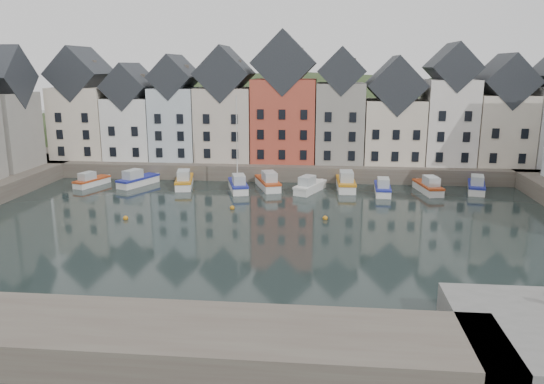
# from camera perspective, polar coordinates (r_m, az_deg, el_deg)

# --- Properties ---
(ground) EXTENTS (260.00, 260.00, 0.00)m
(ground) POSITION_cam_1_polar(r_m,az_deg,el_deg) (49.21, -1.30, -4.42)
(ground) COLOR black
(ground) RESTS_ON ground
(far_quay) EXTENTS (90.00, 16.00, 2.00)m
(far_quay) POSITION_cam_1_polar(r_m,az_deg,el_deg) (77.98, 1.37, 3.02)
(far_quay) COLOR #534740
(far_quay) RESTS_ON ground
(near_wall) EXTENTS (50.00, 6.00, 2.00)m
(near_wall) POSITION_cam_1_polar(r_m,az_deg,el_deg) (32.35, -24.94, -13.73)
(near_wall) COLOR #534740
(near_wall) RESTS_ON ground
(hillside) EXTENTS (153.60, 70.40, 64.00)m
(hillside) POSITION_cam_1_polar(r_m,az_deg,el_deg) (107.83, 2.38, -4.43)
(hillside) COLOR #23381C
(hillside) RESTS_ON ground
(far_terrace) EXTENTS (72.37, 8.16, 17.78)m
(far_terrace) POSITION_cam_1_polar(r_m,az_deg,el_deg) (74.79, 3.77, 8.64)
(far_terrace) COLOR beige
(far_terrace) RESTS_ON far_quay
(mooring_buoys) EXTENTS (20.50, 5.50, 0.50)m
(mooring_buoys) POSITION_cam_1_polar(r_m,az_deg,el_deg) (54.80, -4.78, -2.43)
(mooring_buoys) COLOR #C07916
(mooring_buoys) RESTS_ON ground
(boat_a) EXTENTS (3.28, 5.60, 2.06)m
(boat_a) POSITION_cam_1_polar(r_m,az_deg,el_deg) (72.06, -18.89, 1.11)
(boat_a) COLOR silver
(boat_a) RESTS_ON ground
(boat_b) EXTENTS (4.24, 6.44, 2.38)m
(boat_b) POSITION_cam_1_polar(r_m,az_deg,el_deg) (70.51, -14.31, 1.25)
(boat_b) COLOR silver
(boat_b) RESTS_ON ground
(boat_c) EXTENTS (3.27, 6.80, 2.51)m
(boat_c) POSITION_cam_1_polar(r_m,az_deg,el_deg) (68.51, -9.42, 1.17)
(boat_c) COLOR silver
(boat_c) RESTS_ON ground
(boat_d) EXTENTS (3.52, 6.48, 11.84)m
(boat_d) POSITION_cam_1_polar(r_m,az_deg,el_deg) (65.55, -3.65, 0.79)
(boat_d) COLOR silver
(boat_d) RESTS_ON ground
(boat_e) EXTENTS (4.07, 6.85, 2.51)m
(boat_e) POSITION_cam_1_polar(r_m,az_deg,el_deg) (66.71, -0.43, 1.02)
(boat_e) COLOR silver
(boat_e) RESTS_ON ground
(boat_f) EXTENTS (4.03, 6.25, 2.30)m
(boat_f) POSITION_cam_1_polar(r_m,az_deg,el_deg) (64.99, 4.05, 0.60)
(boat_f) COLOR silver
(boat_f) RESTS_ON ground
(boat_g) EXTENTS (2.39, 7.00, 2.66)m
(boat_g) POSITION_cam_1_polar(r_m,az_deg,el_deg) (66.99, 7.94, 0.98)
(boat_g) COLOR silver
(boat_g) RESTS_ON ground
(boat_h) EXTENTS (2.10, 5.91, 2.24)m
(boat_h) POSITION_cam_1_polar(r_m,az_deg,el_deg) (65.35, 11.81, 0.40)
(boat_h) COLOR silver
(boat_h) RESTS_ON ground
(boat_i) EXTENTS (2.94, 6.36, 2.35)m
(boat_i) POSITION_cam_1_polar(r_m,az_deg,el_deg) (67.31, 16.48, 0.53)
(boat_i) COLOR silver
(boat_i) RESTS_ON ground
(boat_j) EXTENTS (3.31, 6.46, 2.38)m
(boat_j) POSITION_cam_1_polar(r_m,az_deg,el_deg) (69.63, 21.13, 0.60)
(boat_j) COLOR silver
(boat_j) RESTS_ON ground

